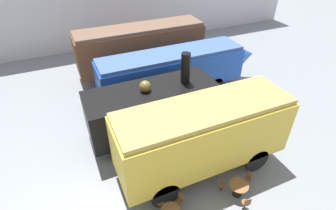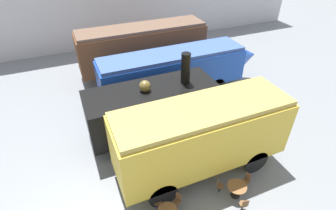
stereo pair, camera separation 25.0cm
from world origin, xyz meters
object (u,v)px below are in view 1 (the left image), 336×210
at_px(visitor_person, 191,133).
at_px(cafe_chair_0, 159,201).
at_px(cafe_table_mid, 239,187).
at_px(streamlined_locomotive, 181,67).
at_px(steam_locomotive, 153,107).
at_px(passenger_coach_vintage, 203,133).
at_px(passenger_coach_wooden, 141,46).

bearing_deg(visitor_person, cafe_chair_0, -136.26).
relative_size(cafe_chair_0, visitor_person, 0.57).
xyz_separation_m(cafe_table_mid, cafe_chair_0, (-3.70, 0.88, -0.07)).
bearing_deg(streamlined_locomotive, steam_locomotive, -134.36).
xyz_separation_m(passenger_coach_vintage, visitor_person, (0.41, 1.82, -1.62)).
bearing_deg(streamlined_locomotive, cafe_chair_0, -121.47).
height_order(passenger_coach_wooden, visitor_person, passenger_coach_wooden).
height_order(streamlined_locomotive, steam_locomotive, steam_locomotive).
bearing_deg(visitor_person, passenger_coach_vintage, -102.67).
bearing_deg(cafe_chair_0, passenger_coach_wooden, 148.63).
bearing_deg(streamlined_locomotive, passenger_coach_wooden, 112.46).
distance_m(passenger_coach_wooden, visitor_person, 9.83).
distance_m(cafe_table_mid, cafe_chair_0, 3.81).
distance_m(passenger_coach_wooden, cafe_table_mid, 13.86).
distance_m(passenger_coach_vintage, cafe_table_mid, 3.01).
distance_m(passenger_coach_wooden, steam_locomotive, 8.09).
bearing_deg(streamlined_locomotive, passenger_coach_vintage, -108.44).
height_order(streamlined_locomotive, cafe_table_mid, streamlined_locomotive).
xyz_separation_m(passenger_coach_wooden, cafe_chair_0, (-3.71, -12.85, -1.94)).
relative_size(steam_locomotive, passenger_coach_vintage, 0.88).
xyz_separation_m(passenger_coach_vintage, cafe_table_mid, (0.80, -2.23, -1.86)).
bearing_deg(cafe_chair_0, passenger_coach_vintage, 99.67).
height_order(passenger_coach_wooden, steam_locomotive, steam_locomotive).
bearing_deg(steam_locomotive, streamlined_locomotive, 45.64).
distance_m(passenger_coach_vintage, visitor_person, 2.47).
distance_m(cafe_chair_0, visitor_person, 4.59).
bearing_deg(visitor_person, cafe_table_mid, -84.45).
height_order(steam_locomotive, cafe_table_mid, steam_locomotive).
xyz_separation_m(passenger_coach_vintage, cafe_chair_0, (-2.90, -1.35, -1.93)).
bearing_deg(cafe_table_mid, passenger_coach_vintage, 109.80).
height_order(cafe_table_mid, visitor_person, visitor_person).
bearing_deg(passenger_coach_wooden, cafe_table_mid, -90.02).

